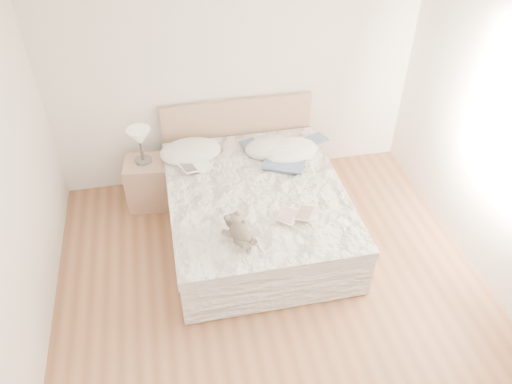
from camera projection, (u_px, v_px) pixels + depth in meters
floor at (282, 319)px, 4.43m from camera, size 4.00×4.50×0.00m
ceiling at (298, 17)px, 2.71m from camera, size 4.00×4.50×0.00m
wall_back at (235, 68)px, 5.27m from camera, size 4.00×0.02×2.70m
bed at (255, 207)px, 5.14m from camera, size 1.72×2.14×1.00m
nightstand at (148, 183)px, 5.48m from camera, size 0.49×0.45×0.56m
table_lamp at (140, 139)px, 5.14m from camera, size 0.30×0.30×0.40m
pillow_left at (190, 152)px, 5.32m from camera, size 0.69×0.51×0.20m
pillow_middle at (270, 147)px, 5.38m from camera, size 0.60×0.46×0.17m
pillow_right at (291, 151)px, 5.33m from camera, size 0.67×0.53×0.18m
blouse at (287, 154)px, 5.30m from camera, size 0.91×0.93×0.03m
photo_book at (196, 167)px, 5.12m from camera, size 0.38×0.32×0.02m
childrens_book at (296, 215)px, 4.56m from camera, size 0.40×0.37×0.02m
teddy_bear at (241, 238)px, 4.30m from camera, size 0.33×0.38×0.17m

